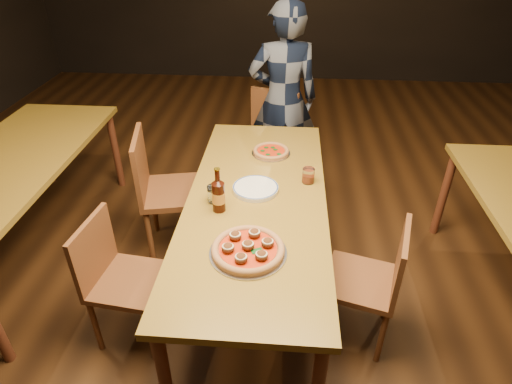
# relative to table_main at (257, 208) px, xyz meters

# --- Properties ---
(ground) EXTENTS (9.00, 9.00, 0.00)m
(ground) POSITION_rel_table_main_xyz_m (0.00, 0.00, -0.68)
(ground) COLOR black
(table_main) EXTENTS (0.80, 2.00, 0.75)m
(table_main) POSITION_rel_table_main_xyz_m (0.00, 0.00, 0.00)
(table_main) COLOR brown
(table_main) RESTS_ON ground
(table_left) EXTENTS (0.80, 2.00, 0.75)m
(table_left) POSITION_rel_table_main_xyz_m (-1.70, 0.30, 0.00)
(table_left) COLOR brown
(table_left) RESTS_ON ground
(chair_main_nw) EXTENTS (0.43, 0.43, 0.82)m
(chair_main_nw) POSITION_rel_table_main_xyz_m (-0.68, -0.39, -0.27)
(chair_main_nw) COLOR brown
(chair_main_nw) RESTS_ON ground
(chair_main_sw) EXTENTS (0.53, 0.53, 0.96)m
(chair_main_sw) POSITION_rel_table_main_xyz_m (-0.62, 0.44, -0.20)
(chair_main_sw) COLOR brown
(chair_main_sw) RESTS_ON ground
(chair_main_e) EXTENTS (0.48, 0.48, 0.83)m
(chair_main_e) POSITION_rel_table_main_xyz_m (0.61, -0.28, -0.27)
(chair_main_e) COLOR brown
(chair_main_e) RESTS_ON ground
(chair_end) EXTENTS (0.55, 0.55, 0.93)m
(chair_end) POSITION_rel_table_main_xyz_m (-0.02, 1.25, -0.22)
(chair_end) COLOR brown
(chair_end) RESTS_ON ground
(pizza_meatball) EXTENTS (0.38, 0.38, 0.07)m
(pizza_meatball) POSITION_rel_table_main_xyz_m (-0.00, -0.49, 0.10)
(pizza_meatball) COLOR #B7B7BF
(pizza_meatball) RESTS_ON table_main
(pizza_margherita) EXTENTS (0.26, 0.26, 0.03)m
(pizza_margherita) POSITION_rel_table_main_xyz_m (0.06, 0.55, 0.09)
(pizza_margherita) COLOR #B7B7BF
(pizza_margherita) RESTS_ON table_main
(plate_stack) EXTENTS (0.27, 0.27, 0.03)m
(plate_stack) POSITION_rel_table_main_xyz_m (-0.01, 0.07, 0.08)
(plate_stack) COLOR white
(plate_stack) RESTS_ON table_main
(beer_bottle) EXTENTS (0.07, 0.07, 0.26)m
(beer_bottle) POSITION_rel_table_main_xyz_m (-0.20, -0.14, 0.16)
(beer_bottle) COLOR black
(beer_bottle) RESTS_ON table_main
(water_glass) EXTENTS (0.08, 0.08, 0.10)m
(water_glass) POSITION_rel_table_main_xyz_m (-0.24, -0.06, 0.12)
(water_glass) COLOR white
(water_glass) RESTS_ON table_main
(amber_glass) EXTENTS (0.07, 0.07, 0.09)m
(amber_glass) POSITION_rel_table_main_xyz_m (0.30, 0.19, 0.12)
(amber_glass) COLOR #933110
(amber_glass) RESTS_ON table_main
(diner) EXTENTS (0.64, 0.47, 1.62)m
(diner) POSITION_rel_table_main_xyz_m (0.12, 1.40, 0.13)
(diner) COLOR black
(diner) RESTS_ON ground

